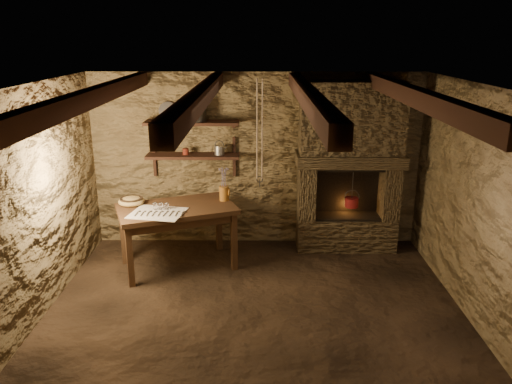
{
  "coord_description": "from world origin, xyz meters",
  "views": [
    {
      "loc": [
        0.05,
        -4.71,
        2.86
      ],
      "look_at": [
        0.01,
        0.9,
        1.09
      ],
      "focal_mm": 35.0,
      "sensor_mm": 36.0,
      "label": 1
    }
  ],
  "objects_px": {
    "work_table": "(178,235)",
    "wooden_bowl": "(131,201)",
    "iron_stockpot": "(196,114)",
    "stoneware_jug": "(224,186)",
    "red_pot": "(352,202)"
  },
  "relations": [
    {
      "from": "stoneware_jug",
      "to": "iron_stockpot",
      "type": "height_order",
      "value": "iron_stockpot"
    },
    {
      "from": "work_table",
      "to": "iron_stockpot",
      "type": "height_order",
      "value": "iron_stockpot"
    },
    {
      "from": "stoneware_jug",
      "to": "wooden_bowl",
      "type": "height_order",
      "value": "stoneware_jug"
    },
    {
      "from": "iron_stockpot",
      "to": "red_pot",
      "type": "relative_size",
      "value": 0.49
    },
    {
      "from": "iron_stockpot",
      "to": "work_table",
      "type": "bearing_deg",
      "value": -106.56
    },
    {
      "from": "wooden_bowl",
      "to": "work_table",
      "type": "bearing_deg",
      "value": -8.55
    },
    {
      "from": "work_table",
      "to": "wooden_bowl",
      "type": "distance_m",
      "value": 0.72
    },
    {
      "from": "wooden_bowl",
      "to": "red_pot",
      "type": "distance_m",
      "value": 2.92
    },
    {
      "from": "iron_stockpot",
      "to": "wooden_bowl",
      "type": "bearing_deg",
      "value": -142.6
    },
    {
      "from": "work_table",
      "to": "stoneware_jug",
      "type": "bearing_deg",
      "value": 2.84
    },
    {
      "from": "iron_stockpot",
      "to": "red_pot",
      "type": "height_order",
      "value": "iron_stockpot"
    },
    {
      "from": "wooden_bowl",
      "to": "red_pot",
      "type": "bearing_deg",
      "value": 9.48
    },
    {
      "from": "work_table",
      "to": "stoneware_jug",
      "type": "height_order",
      "value": "stoneware_jug"
    },
    {
      "from": "wooden_bowl",
      "to": "stoneware_jug",
      "type": "bearing_deg",
      "value": 8.3
    },
    {
      "from": "wooden_bowl",
      "to": "iron_stockpot",
      "type": "bearing_deg",
      "value": 37.4
    }
  ]
}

